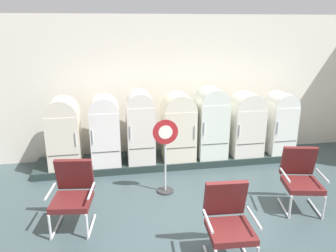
{
  "coord_description": "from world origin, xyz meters",
  "views": [
    {
      "loc": [
        -1.4,
        -3.86,
        3.08
      ],
      "look_at": [
        -0.23,
        2.75,
        0.98
      ],
      "focal_mm": 34.96,
      "sensor_mm": 36.0,
      "label": 1
    }
  ],
  "objects": [
    {
      "name": "refrigerator_0",
      "position": [
        -2.43,
        2.91,
        0.94
      ],
      "size": [
        0.66,
        0.67,
        1.49
      ],
      "color": "beige",
      "rests_on": "display_plinth"
    },
    {
      "name": "armchair_left",
      "position": [
        -2.07,
        0.89,
        0.57
      ],
      "size": [
        0.72,
        0.78,
        1.06
      ],
      "color": "silver",
      "rests_on": "ground"
    },
    {
      "name": "display_plinth",
      "position": [
        0.0,
        3.02,
        0.08
      ],
      "size": [
        6.21,
        0.95,
        0.16
      ],
      "primitive_type": "cube",
      "color": "#23312F",
      "rests_on": "ground"
    },
    {
      "name": "refrigerator_6",
      "position": [
        2.47,
        2.92,
        0.91
      ],
      "size": [
        0.58,
        0.68,
        1.43
      ],
      "color": "white",
      "rests_on": "display_plinth"
    },
    {
      "name": "ground",
      "position": [
        0.0,
        0.0,
        -0.03
      ],
      "size": [
        12.0,
        10.0,
        0.05
      ],
      "primitive_type": "cube",
      "color": "#38494C"
    },
    {
      "name": "refrigerator_5",
      "position": [
        1.62,
        2.89,
        0.92
      ],
      "size": [
        0.71,
        0.63,
        1.46
      ],
      "color": "silver",
      "rests_on": "display_plinth"
    },
    {
      "name": "refrigerator_1",
      "position": [
        -1.57,
        2.91,
        0.96
      ],
      "size": [
        0.61,
        0.67,
        1.5
      ],
      "color": "white",
      "rests_on": "display_plinth"
    },
    {
      "name": "sign_stand",
      "position": [
        -0.47,
        1.68,
        0.72
      ],
      "size": [
        0.47,
        0.32,
        1.45
      ],
      "color": "#2D2D30",
      "rests_on": "ground"
    },
    {
      "name": "refrigerator_2",
      "position": [
        -0.82,
        2.93,
        0.99
      ],
      "size": [
        0.59,
        0.71,
        1.57
      ],
      "color": "silver",
      "rests_on": "display_plinth"
    },
    {
      "name": "back_wall",
      "position": [
        0.0,
        3.66,
        1.66
      ],
      "size": [
        11.76,
        0.12,
        3.3
      ],
      "color": "silver",
      "rests_on": "ground"
    },
    {
      "name": "armchair_center",
      "position": [
        0.06,
        -0.25,
        0.57
      ],
      "size": [
        0.69,
        0.75,
        1.06
      ],
      "color": "silver",
      "rests_on": "ground"
    },
    {
      "name": "armchair_right",
      "position": [
        1.74,
        0.77,
        0.57
      ],
      "size": [
        0.75,
        0.82,
        1.06
      ],
      "color": "silver",
      "rests_on": "ground"
    },
    {
      "name": "refrigerator_4",
      "position": [
        0.79,
        2.93,
        1.0
      ],
      "size": [
        0.65,
        0.72,
        1.59
      ],
      "color": "silver",
      "rests_on": "display_plinth"
    },
    {
      "name": "refrigerator_3",
      "position": [
        0.03,
        2.91,
        0.94
      ],
      "size": [
        0.7,
        0.67,
        1.5
      ],
      "color": "beige",
      "rests_on": "display_plinth"
    }
  ]
}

